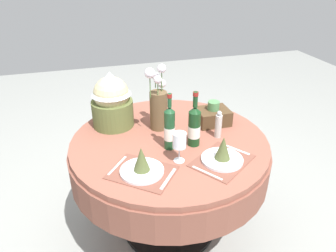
{
  "coord_description": "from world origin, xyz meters",
  "views": [
    {
      "loc": [
        -0.5,
        -1.7,
        1.8
      ],
      "look_at": [
        0.0,
        0.03,
        0.83
      ],
      "focal_mm": 34.23,
      "sensor_mm": 36.0,
      "label": 1
    }
  ],
  "objects_px": {
    "wine_glass_left": "(179,141)",
    "pepper_mill": "(218,125)",
    "wine_bottle_centre": "(169,128)",
    "woven_basket_side_right": "(213,116)",
    "place_setting_left": "(142,166)",
    "flower_vase": "(158,104)",
    "wine_bottle_left": "(194,126)",
    "dining_table": "(169,158)",
    "gift_tub_back_left": "(112,98)",
    "place_setting_right": "(223,154)"
  },
  "relations": [
    {
      "from": "wine_glass_left",
      "to": "pepper_mill",
      "type": "relative_size",
      "value": 0.98
    },
    {
      "from": "wine_bottle_centre",
      "to": "woven_basket_side_right",
      "type": "bearing_deg",
      "value": 30.82
    },
    {
      "from": "pepper_mill",
      "to": "wine_bottle_centre",
      "type": "bearing_deg",
      "value": -173.01
    },
    {
      "from": "place_setting_left",
      "to": "woven_basket_side_right",
      "type": "relative_size",
      "value": 1.94
    },
    {
      "from": "wine_glass_left",
      "to": "flower_vase",
      "type": "bearing_deg",
      "value": 91.96
    },
    {
      "from": "wine_bottle_left",
      "to": "woven_basket_side_right",
      "type": "bearing_deg",
      "value": 45.69
    },
    {
      "from": "wine_bottle_centre",
      "to": "wine_glass_left",
      "type": "distance_m",
      "value": 0.15
    },
    {
      "from": "place_setting_left",
      "to": "wine_bottle_centre",
      "type": "height_order",
      "value": "wine_bottle_centre"
    },
    {
      "from": "dining_table",
      "to": "woven_basket_side_right",
      "type": "bearing_deg",
      "value": 20.1
    },
    {
      "from": "gift_tub_back_left",
      "to": "woven_basket_side_right",
      "type": "xyz_separation_m",
      "value": [
        0.67,
        -0.17,
        -0.14
      ]
    },
    {
      "from": "wine_glass_left",
      "to": "woven_basket_side_right",
      "type": "relative_size",
      "value": 0.83
    },
    {
      "from": "flower_vase",
      "to": "woven_basket_side_right",
      "type": "xyz_separation_m",
      "value": [
        0.38,
        -0.04,
        -0.12
      ]
    },
    {
      "from": "woven_basket_side_right",
      "to": "wine_glass_left",
      "type": "bearing_deg",
      "value": -134.18
    },
    {
      "from": "place_setting_right",
      "to": "wine_glass_left",
      "type": "xyz_separation_m",
      "value": [
        -0.24,
        0.07,
        0.09
      ]
    },
    {
      "from": "place_setting_left",
      "to": "wine_bottle_left",
      "type": "xyz_separation_m",
      "value": [
        0.37,
        0.2,
        0.08
      ]
    },
    {
      "from": "flower_vase",
      "to": "woven_basket_side_right",
      "type": "bearing_deg",
      "value": -5.35
    },
    {
      "from": "flower_vase",
      "to": "dining_table",
      "type": "bearing_deg",
      "value": -80.02
    },
    {
      "from": "dining_table",
      "to": "wine_bottle_centre",
      "type": "xyz_separation_m",
      "value": [
        -0.03,
        -0.1,
        0.29
      ]
    },
    {
      "from": "wine_bottle_left",
      "to": "gift_tub_back_left",
      "type": "distance_m",
      "value": 0.6
    },
    {
      "from": "flower_vase",
      "to": "wine_glass_left",
      "type": "distance_m",
      "value": 0.42
    },
    {
      "from": "wine_glass_left",
      "to": "gift_tub_back_left",
      "type": "bearing_deg",
      "value": 118.95
    },
    {
      "from": "place_setting_left",
      "to": "place_setting_right",
      "type": "bearing_deg",
      "value": -2.39
    },
    {
      "from": "wine_bottle_left",
      "to": "place_setting_right",
      "type": "bearing_deg",
      "value": -66.8
    },
    {
      "from": "wine_bottle_left",
      "to": "dining_table",
      "type": "bearing_deg",
      "value": 141.5
    },
    {
      "from": "wine_bottle_centre",
      "to": "place_setting_left",
      "type": "bearing_deg",
      "value": -136.66
    },
    {
      "from": "dining_table",
      "to": "flower_vase",
      "type": "distance_m",
      "value": 0.37
    },
    {
      "from": "flower_vase",
      "to": "wine_glass_left",
      "type": "bearing_deg",
      "value": -88.04
    },
    {
      "from": "place_setting_right",
      "to": "wine_bottle_left",
      "type": "relative_size",
      "value": 1.21
    },
    {
      "from": "place_setting_left",
      "to": "wine_bottle_centre",
      "type": "xyz_separation_m",
      "value": [
        0.21,
        0.2,
        0.09
      ]
    },
    {
      "from": "dining_table",
      "to": "place_setting_left",
      "type": "relative_size",
      "value": 3.01
    },
    {
      "from": "place_setting_left",
      "to": "pepper_mill",
      "type": "bearing_deg",
      "value": 23.82
    },
    {
      "from": "dining_table",
      "to": "place_setting_left",
      "type": "xyz_separation_m",
      "value": [
        -0.24,
        -0.3,
        0.19
      ]
    },
    {
      "from": "place_setting_right",
      "to": "woven_basket_side_right",
      "type": "relative_size",
      "value": 1.94
    },
    {
      "from": "flower_vase",
      "to": "wine_bottle_left",
      "type": "xyz_separation_m",
      "value": [
        0.16,
        -0.27,
        -0.05
      ]
    },
    {
      "from": "flower_vase",
      "to": "wine_bottle_left",
      "type": "height_order",
      "value": "flower_vase"
    },
    {
      "from": "woven_basket_side_right",
      "to": "wine_bottle_centre",
      "type": "bearing_deg",
      "value": -149.18
    },
    {
      "from": "place_setting_right",
      "to": "wine_glass_left",
      "type": "bearing_deg",
      "value": 163.25
    },
    {
      "from": "dining_table",
      "to": "woven_basket_side_right",
      "type": "xyz_separation_m",
      "value": [
        0.35,
        0.13,
        0.21
      ]
    },
    {
      "from": "wine_bottle_centre",
      "to": "wine_glass_left",
      "type": "relative_size",
      "value": 1.96
    },
    {
      "from": "wine_bottle_centre",
      "to": "wine_glass_left",
      "type": "xyz_separation_m",
      "value": [
        0.01,
        -0.15,
        -0.0
      ]
    },
    {
      "from": "wine_bottle_left",
      "to": "woven_basket_side_right",
      "type": "distance_m",
      "value": 0.33
    },
    {
      "from": "place_setting_right",
      "to": "wine_bottle_centre",
      "type": "xyz_separation_m",
      "value": [
        -0.25,
        0.22,
        0.09
      ]
    },
    {
      "from": "place_setting_right",
      "to": "gift_tub_back_left",
      "type": "xyz_separation_m",
      "value": [
        -0.54,
        0.62,
        0.15
      ]
    },
    {
      "from": "wine_bottle_left",
      "to": "pepper_mill",
      "type": "distance_m",
      "value": 0.19
    },
    {
      "from": "place_setting_right",
      "to": "wine_bottle_centre",
      "type": "distance_m",
      "value": 0.35
    },
    {
      "from": "woven_basket_side_right",
      "to": "place_setting_left",
      "type": "bearing_deg",
      "value": -144.18
    },
    {
      "from": "pepper_mill",
      "to": "woven_basket_side_right",
      "type": "bearing_deg",
      "value": 77.03
    },
    {
      "from": "dining_table",
      "to": "place_setting_right",
      "type": "height_order",
      "value": "place_setting_right"
    },
    {
      "from": "place_setting_left",
      "to": "gift_tub_back_left",
      "type": "relative_size",
      "value": 1.11
    },
    {
      "from": "dining_table",
      "to": "wine_bottle_left",
      "type": "distance_m",
      "value": 0.32
    }
  ]
}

